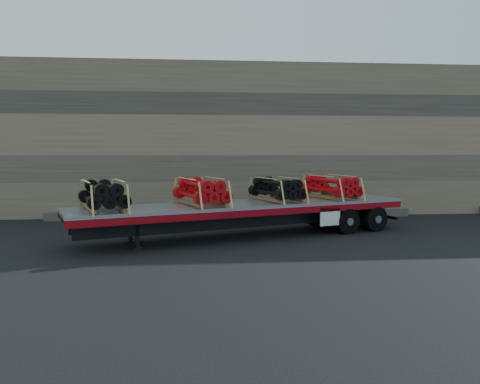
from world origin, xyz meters
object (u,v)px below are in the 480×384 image
(bundle_front, at_px, (103,196))
(bundle_midrear, at_px, (277,190))
(bundle_midfront, at_px, (201,192))
(trailer, at_px, (245,220))
(bundle_rear, at_px, (331,187))

(bundle_front, bearing_deg, bundle_midrear, 0.00)
(bundle_front, height_order, bundle_midfront, bundle_midfront)
(trailer, xyz_separation_m, bundle_rear, (3.41, 1.22, 1.02))
(bundle_midfront, xyz_separation_m, bundle_midrear, (2.71, 0.97, -0.03))
(bundle_midfront, xyz_separation_m, bundle_rear, (4.94, 1.77, -0.01))
(bundle_midfront, distance_m, bundle_midrear, 2.88)
(trailer, bearing_deg, bundle_rear, -0.00)
(bundle_rear, bearing_deg, trailer, 180.00)
(trailer, xyz_separation_m, bundle_midrear, (1.18, 0.42, 1.00))
(bundle_rear, bearing_deg, bundle_front, 180.00)
(trailer, bearing_deg, bundle_midfront, 180.00)
(bundle_front, relative_size, bundle_midfront, 1.00)
(bundle_rear, bearing_deg, bundle_midrear, 180.00)
(bundle_midfront, height_order, bundle_rear, bundle_midfront)
(bundle_midrear, relative_size, bundle_rear, 0.97)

